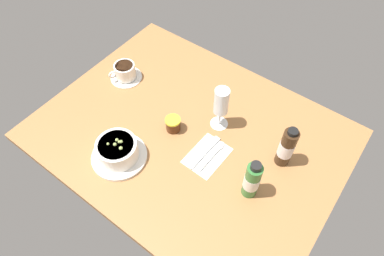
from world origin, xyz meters
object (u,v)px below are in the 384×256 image
Objects in this scene: wine_glass at (221,103)px; sauce_bottle_green at (252,180)px; cutlery_setting at (208,154)px; sauce_bottle_brown at (286,148)px; porridge_bowl at (118,151)px; jam_jar at (173,124)px; coffee_cup at (125,72)px.

wine_glass reaches higher than sauce_bottle_green.
wine_glass reaches higher than cutlery_setting.
cutlery_setting is 27.08cm from sauce_bottle_brown.
jam_jar is at bearing 70.50° from porridge_bowl.
jam_jar is at bearing 171.46° from sauce_bottle_green.
wine_glass is at bearing 3.88° from coffee_cup.
porridge_bowl reaches higher than coffee_cup.
wine_glass is (45.36, 3.08, 8.61)cm from coffee_cup.
wine_glass is at bearing 178.80° from sauce_bottle_brown.
jam_jar is (32.85, -9.18, -0.51)cm from coffee_cup.
sauce_bottle_green reaches higher than cutlery_setting.
sauce_bottle_brown is at bearing 16.59° from jam_jar.
sauce_bottle_brown is at bearing 79.64° from sauce_bottle_green.
sauce_bottle_green is (68.99, -14.61, 4.61)cm from coffee_cup.
sauce_bottle_brown reaches higher than cutlery_setting.
porridge_bowl is 1.07× the size of wine_glass.
cutlery_setting is 1.27× the size of coffee_cup.
coffee_cup reaches higher than cutlery_setting.
cutlery_setting is at bearing -71.48° from wine_glass.
porridge_bowl is 31.70cm from cutlery_setting.
jam_jar is (-12.51, -12.26, -9.12)cm from wine_glass.
jam_jar reaches higher than cutlery_setting.
porridge_bowl is 1.16× the size of cutlery_setting.
sauce_bottle_green is (-3.13, -17.13, -0.45)cm from sauce_bottle_brown.
porridge_bowl is at bearing -141.65° from cutlery_setting.
sauce_bottle_green reaches higher than jam_jar.
cutlery_setting is at bearing -12.23° from coffee_cup.
wine_glass reaches higher than porridge_bowl.
sauce_bottle_green is at bearing -100.36° from sauce_bottle_brown.
sauce_bottle_brown is (22.09, 13.36, 8.16)cm from cutlery_setting.
porridge_bowl is 3.43× the size of jam_jar.
sauce_bottle_green is (18.96, -3.76, 7.71)cm from cutlery_setting.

